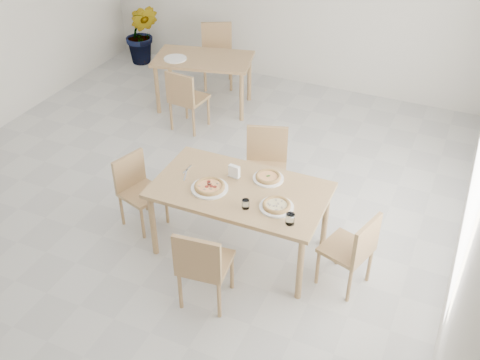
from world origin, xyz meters
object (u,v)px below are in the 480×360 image
at_px(chair_south, 202,263).
at_px(tumbler_a, 290,219).
at_px(plate_margherita, 268,178).
at_px(tumbler_b, 246,204).
at_px(chair_back_s, 185,97).
at_px(chair_west, 137,186).
at_px(potted_plant, 142,34).
at_px(chair_back_n, 217,50).
at_px(chair_east, 354,248).
at_px(napkin_holder, 234,172).
at_px(pizza_mushroom, 277,205).
at_px(main_table, 240,195).
at_px(chair_north, 266,162).
at_px(plate_mushroom, 276,207).
at_px(plate_pepperoni, 210,188).
at_px(pizza_margherita, 268,177).
at_px(second_table, 203,64).
at_px(plate_empty, 175,59).
at_px(pizza_pepperoni, 210,186).

xyz_separation_m(chair_south, tumbler_a, (0.60, 0.52, 0.31)).
xyz_separation_m(plate_margherita, tumbler_b, (-0.02, -0.50, 0.04)).
bearing_deg(chair_back_s, chair_west, 109.57).
bearing_deg(potted_plant, chair_back_n, -7.44).
xyz_separation_m(chair_east, napkin_holder, (-1.27, 0.19, 0.34)).
relative_size(tumbler_b, potted_plant, 0.09).
distance_m(chair_south, chair_back_s, 3.16).
xyz_separation_m(chair_west, pizza_mushroom, (1.58, -0.10, 0.33)).
height_order(main_table, plate_margherita, plate_margherita).
height_order(main_table, chair_north, chair_north).
bearing_deg(chair_east, tumbler_a, -48.68).
bearing_deg(main_table, plate_mushroom, -18.10).
xyz_separation_m(chair_north, chair_west, (-1.08, -0.87, -0.06)).
relative_size(chair_west, plate_margherita, 2.64).
bearing_deg(plate_pepperoni, chair_east, 3.03).
height_order(chair_south, chair_back_n, chair_back_n).
bearing_deg(main_table, potted_plant, 132.60).
distance_m(chair_south, plate_pepperoni, 0.78).
xyz_separation_m(pizza_margherita, tumbler_a, (0.42, -0.54, 0.02)).
xyz_separation_m(chair_east, chair_back_s, (-2.78, 1.94, 0.03)).
distance_m(plate_pepperoni, second_table, 3.10).
height_order(napkin_holder, potted_plant, potted_plant).
height_order(chair_south, chair_north, chair_north).
distance_m(pizza_mushroom, chair_back_s, 2.90).
bearing_deg(main_table, pizza_mushroom, -18.10).
bearing_deg(chair_west, pizza_mushroom, -76.83).
bearing_deg(tumbler_a, plate_empty, 134.83).
distance_m(plate_pepperoni, pizza_mushroom, 0.68).
relative_size(napkin_holder, second_table, 0.09).
height_order(chair_west, second_table, chair_west).
bearing_deg(pizza_margherita, chair_back_s, 138.11).
relative_size(chair_south, plate_pepperoni, 2.44).
height_order(chair_south, pizza_mushroom, chair_south).
height_order(plate_pepperoni, tumbler_a, tumbler_a).
xyz_separation_m(main_table, chair_west, (-1.16, -0.03, -0.22)).
bearing_deg(chair_north, tumbler_b, -95.54).
bearing_deg(potted_plant, plate_empty, -41.84).
xyz_separation_m(chair_south, potted_plant, (-3.39, 4.38, 0.01)).
bearing_deg(main_table, pizza_pepperoni, -155.23).
height_order(plate_margherita, tumbler_b, tumbler_b).
height_order(pizza_pepperoni, chair_back_n, chair_back_n).
height_order(chair_north, napkin_holder, chair_north).
distance_m(plate_empty, potted_plant, 1.79).
xyz_separation_m(main_table, plate_pepperoni, (-0.26, -0.12, 0.08)).
bearing_deg(second_table, plate_mushroom, -65.44).
bearing_deg(plate_margherita, chair_east, -17.38).
height_order(chair_south, second_table, chair_south).
xyz_separation_m(chair_west, chair_east, (2.30, -0.02, 0.02)).
distance_m(chair_north, second_table, 2.42).
bearing_deg(pizza_pepperoni, second_table, 118.53).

